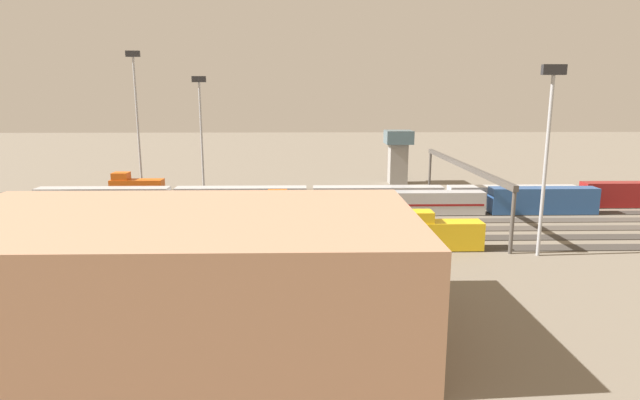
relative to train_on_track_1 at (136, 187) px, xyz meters
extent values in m
plane|color=#756B5B|center=(-40.03, 15.00, -2.16)|extent=(400.00, 400.00, 0.00)
cube|color=#4C443D|center=(-40.03, -5.00, -2.10)|extent=(140.00, 2.80, 0.12)
cube|color=#3D3833|center=(-40.03, 0.00, -2.10)|extent=(140.00, 2.80, 0.12)
cube|color=#4C443D|center=(-40.03, 5.00, -2.10)|extent=(140.00, 2.80, 0.12)
cube|color=#3D3833|center=(-40.03, 10.00, -2.10)|extent=(140.00, 2.80, 0.12)
cube|color=#3D3833|center=(-40.03, 15.00, -2.10)|extent=(140.00, 2.80, 0.12)
cube|color=#4C443D|center=(-40.03, 20.00, -2.10)|extent=(140.00, 2.80, 0.12)
cube|color=#4C443D|center=(-40.03, 25.00, -2.10)|extent=(140.00, 2.80, 0.12)
cube|color=#3D3833|center=(-40.03, 30.00, -2.10)|extent=(140.00, 2.80, 0.12)
cube|color=#3D3833|center=(-40.03, 35.00, -2.10)|extent=(140.00, 2.80, 0.12)
cube|color=#D85914|center=(-0.29, 0.00, -0.24)|extent=(10.00, 3.00, 3.60)
cube|color=#D85914|center=(2.71, 0.00, 2.26)|extent=(3.00, 2.70, 1.40)
cube|color=#D85914|center=(-31.81, 20.00, -0.24)|extent=(10.00, 3.00, 3.60)
cube|color=#D85914|center=(-28.81, 20.00, 2.26)|extent=(3.00, 2.70, 1.40)
cube|color=gold|center=(-51.23, 35.00, -0.24)|extent=(10.00, 3.00, 3.60)
cube|color=gold|center=(-48.23, 35.00, 2.26)|extent=(3.00, 2.70, 1.40)
cube|color=#285193|center=(-73.45, 15.00, 0.16)|extent=(18.00, 3.00, 4.40)
cube|color=#B7BABF|center=(-51.75, 15.00, -0.14)|extent=(23.00, 3.00, 3.80)
cube|color=maroon|center=(-51.75, 15.00, -0.29)|extent=(22.40, 3.06, 0.36)
cube|color=#B7BABF|center=(-27.55, 15.00, -0.14)|extent=(23.00, 3.00, 3.80)
cube|color=maroon|center=(-27.55, 15.00, -0.36)|extent=(22.40, 3.06, 0.36)
cube|color=#B7BABF|center=(-3.35, 15.00, -0.14)|extent=(23.00, 3.00, 3.80)
cube|color=maroon|center=(-3.35, 15.00, -0.05)|extent=(22.40, 3.06, 0.36)
cube|color=maroon|center=(-91.94, 10.00, 0.16)|extent=(18.00, 3.00, 4.40)
cube|color=silver|center=(-70.24, 10.00, -0.14)|extent=(23.00, 3.00, 3.80)
cube|color=silver|center=(-46.04, 10.00, -0.14)|extent=(23.00, 3.00, 3.80)
cube|color=silver|center=(-21.84, 10.00, -0.14)|extent=(23.00, 3.00, 3.80)
cube|color=silver|center=(2.36, 10.00, -0.14)|extent=(23.00, 3.00, 3.80)
cylinder|color=#9EA0A5|center=(-11.59, -7.81, 9.05)|extent=(0.44, 0.44, 22.41)
cube|color=#262628|center=(-11.59, -7.81, 20.85)|extent=(2.80, 0.70, 1.20)
cylinder|color=#9EA0A5|center=(-62.46, 38.01, 8.87)|extent=(0.44, 0.44, 22.05)
cube|color=#262628|center=(-62.46, 38.01, 20.50)|extent=(2.80, 0.70, 1.20)
cylinder|color=#9EA0A5|center=(1.71, -8.89, 11.56)|extent=(0.44, 0.44, 27.44)
cube|color=#262628|center=(1.71, -8.89, 25.88)|extent=(2.80, 0.70, 1.20)
cylinder|color=#4C4742|center=(-59.32, -7.10, 1.84)|extent=(0.50, 0.50, 8.00)
cylinder|color=#4C4742|center=(-59.32, 37.10, 1.84)|extent=(0.50, 0.50, 8.00)
cube|color=#4C4742|center=(-59.32, 15.00, 6.24)|extent=(0.70, 45.00, 0.80)
cube|color=tan|center=(-22.91, 58.05, 2.95)|extent=(39.29, 21.35, 10.21)
cube|color=gray|center=(-54.12, -16.41, 2.38)|extent=(4.00, 4.00, 9.07)
cube|color=slate|center=(-54.12, -16.41, 8.42)|extent=(6.00, 6.00, 3.00)
camera|label=1|loc=(-33.76, 98.56, 17.44)|focal=28.58mm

